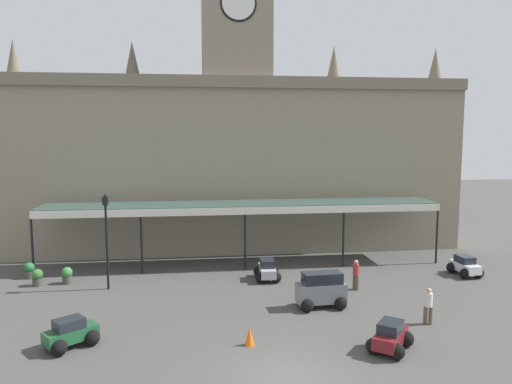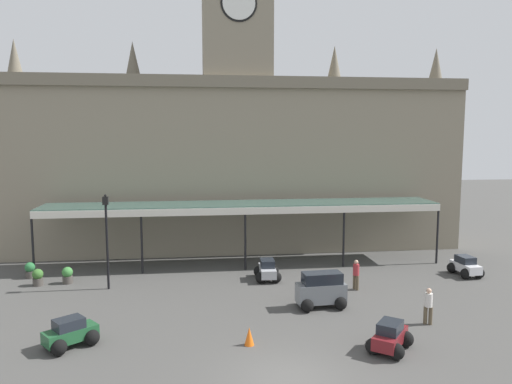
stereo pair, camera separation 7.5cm
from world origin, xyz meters
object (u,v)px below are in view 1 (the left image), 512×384
(car_grey_van, at_px, (321,292))
(pedestrian_near_entrance, at_px, (428,305))
(planter_by_canopy, at_px, (30,270))
(car_green_sedan, at_px, (71,335))
(traffic_cone, at_px, (250,336))
(planter_near_kerb, at_px, (67,275))
(planter_forecourt_centre, at_px, (37,277))
(car_silver_sedan, at_px, (267,271))
(victorian_lamppost, at_px, (106,231))
(pedestrian_crossing_forecourt, at_px, (356,273))
(car_maroon_sedan, at_px, (390,338))
(car_white_sedan, at_px, (465,267))

(car_grey_van, bearing_deg, pedestrian_near_entrance, -32.38)
(planter_by_canopy, bearing_deg, car_green_sedan, -64.74)
(traffic_cone, bearing_deg, planter_near_kerb, 134.91)
(planter_forecourt_centre, bearing_deg, planter_near_kerb, 7.91)
(car_silver_sedan, relative_size, planter_forecourt_centre, 2.17)
(traffic_cone, bearing_deg, pedestrian_near_entrance, 8.28)
(car_silver_sedan, distance_m, traffic_cone, 9.06)
(victorian_lamppost, xyz_separation_m, planter_near_kerb, (-2.51, 1.33, -2.77))
(planter_forecourt_centre, bearing_deg, traffic_cone, -40.08)
(pedestrian_crossing_forecourt, bearing_deg, traffic_cone, -136.00)
(car_green_sedan, bearing_deg, planter_near_kerb, 104.72)
(car_maroon_sedan, bearing_deg, planter_near_kerb, 144.46)
(car_silver_sedan, relative_size, planter_near_kerb, 2.17)
(car_white_sedan, bearing_deg, planter_forecourt_centre, 177.56)
(car_silver_sedan, height_order, planter_forecourt_centre, car_silver_sedan)
(car_green_sedan, distance_m, pedestrian_crossing_forecourt, 14.87)
(planter_by_canopy, bearing_deg, victorian_lamppost, -28.29)
(car_grey_van, relative_size, car_white_sedan, 1.16)
(pedestrian_near_entrance, relative_size, planter_near_kerb, 1.74)
(traffic_cone, height_order, planter_by_canopy, planter_by_canopy)
(car_grey_van, relative_size, planter_near_kerb, 2.56)
(car_silver_sedan, bearing_deg, car_green_sedan, -138.54)
(car_green_sedan, xyz_separation_m, traffic_cone, (7.15, -0.72, -0.13))
(car_green_sedan, xyz_separation_m, planter_by_canopy, (-4.78, 10.13, -0.01))
(car_white_sedan, bearing_deg, pedestrian_near_entrance, -129.83)
(car_white_sedan, height_order, planter_near_kerb, car_white_sedan)
(planter_by_canopy, relative_size, planter_forecourt_centre, 1.00)
(car_maroon_sedan, bearing_deg, car_silver_sedan, 108.97)
(car_green_sedan, height_order, pedestrian_near_entrance, pedestrian_near_entrance)
(car_grey_van, distance_m, car_silver_sedan, 5.33)
(car_white_sedan, distance_m, planter_by_canopy, 26.13)
(victorian_lamppost, bearing_deg, planter_near_kerb, 152.16)
(planter_by_canopy, distance_m, planter_near_kerb, 2.82)
(car_silver_sedan, xyz_separation_m, planter_by_canopy, (-13.96, 2.02, -0.01))
(car_silver_sedan, xyz_separation_m, traffic_cone, (-2.03, -8.83, -0.13))
(pedestrian_crossing_forecourt, bearing_deg, car_grey_van, -136.34)
(car_maroon_sedan, height_order, planter_forecourt_centre, car_maroon_sedan)
(pedestrian_crossing_forecourt, relative_size, planter_near_kerb, 1.74)
(planter_by_canopy, height_order, planter_near_kerb, same)
(car_grey_van, height_order, car_silver_sedan, car_grey_van)
(car_silver_sedan, relative_size, traffic_cone, 2.79)
(car_maroon_sedan, relative_size, car_green_sedan, 1.00)
(planter_near_kerb, bearing_deg, car_green_sedan, -75.28)
(car_maroon_sedan, height_order, car_green_sedan, same)
(victorian_lamppost, relative_size, planter_by_canopy, 5.50)
(car_grey_van, relative_size, pedestrian_near_entrance, 1.47)
(car_silver_sedan, bearing_deg, victorian_lamppost, -175.74)
(car_maroon_sedan, height_order, pedestrian_crossing_forecourt, pedestrian_crossing_forecourt)
(car_grey_van, xyz_separation_m, pedestrian_near_entrance, (4.23, -2.68, 0.10))
(car_grey_van, relative_size, planter_by_canopy, 2.56)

